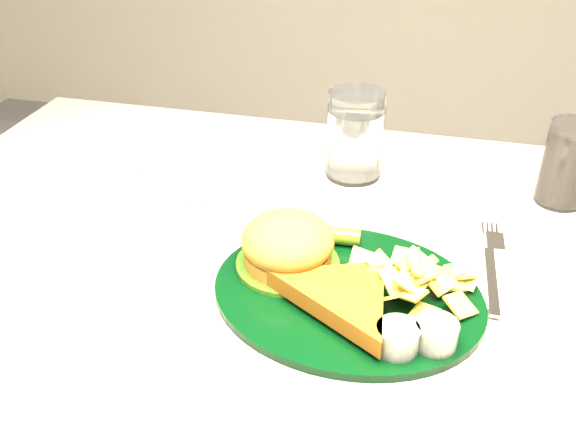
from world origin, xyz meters
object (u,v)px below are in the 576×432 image
(cola_glass, at_px, (567,164))
(fork_napkin, at_px, (491,276))
(dinner_plate, at_px, (348,272))
(water_glass, at_px, (355,135))

(cola_glass, xyz_separation_m, fork_napkin, (-0.09, -0.21, -0.05))
(dinner_plate, relative_size, fork_napkin, 1.82)
(dinner_plate, xyz_separation_m, fork_napkin, (0.16, 0.07, -0.03))
(cola_glass, distance_m, fork_napkin, 0.24)
(dinner_plate, xyz_separation_m, water_glass, (-0.04, 0.29, 0.03))
(fork_napkin, bearing_deg, cola_glass, 63.77)
(water_glass, bearing_deg, cola_glass, -1.77)
(water_glass, distance_m, cola_glass, 0.29)
(cola_glass, relative_size, fork_napkin, 0.71)
(cola_glass, bearing_deg, fork_napkin, -114.26)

